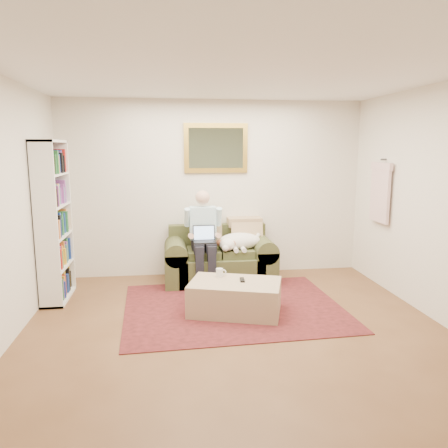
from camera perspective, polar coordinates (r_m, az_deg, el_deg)
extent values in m
cube|color=brown|center=(4.48, 2.23, -15.28)|extent=(4.50, 5.00, 0.01)
cube|color=white|center=(4.11, 2.48, 19.65)|extent=(4.50, 5.00, 0.01)
cube|color=silver|center=(6.55, -1.42, 4.63)|extent=(4.50, 0.01, 2.60)
cube|color=black|center=(5.38, 1.21, -10.77)|extent=(2.66, 2.17, 0.01)
cube|color=#424023|center=(6.31, -0.56, -5.82)|extent=(1.19, 0.76, 0.39)
cube|color=#424023|center=(6.53, -0.92, -1.73)|extent=(1.44, 0.17, 0.40)
cube|color=#424023|center=(6.25, -6.29, -5.59)|extent=(0.31, 0.76, 0.79)
cube|color=#424023|center=(6.40, 5.04, -5.20)|extent=(0.31, 0.76, 0.79)
cube|color=#424023|center=(6.18, -2.68, -3.79)|extent=(0.45, 0.51, 0.11)
cube|color=#424023|center=(6.23, 1.64, -3.66)|extent=(0.45, 0.51, 0.11)
cube|color=black|center=(5.96, -2.55, -2.34)|extent=(0.30, 0.21, 0.02)
cube|color=black|center=(6.04, -2.64, -1.14)|extent=(0.30, 0.06, 0.21)
cube|color=#99BFF2|center=(6.04, -2.64, -1.16)|extent=(0.28, 0.04, 0.18)
cube|color=tan|center=(5.15, 1.47, -9.55)|extent=(1.18, 0.94, 0.38)
cylinder|color=white|center=(5.28, -0.59, -6.36)|extent=(0.08, 0.08, 0.10)
cube|color=black|center=(5.14, 2.39, -7.30)|extent=(0.06, 0.15, 0.02)
cube|color=gold|center=(6.51, -1.06, 9.88)|extent=(0.94, 0.04, 0.72)
cube|color=gray|center=(6.49, -1.04, 9.88)|extent=(0.80, 0.01, 0.58)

